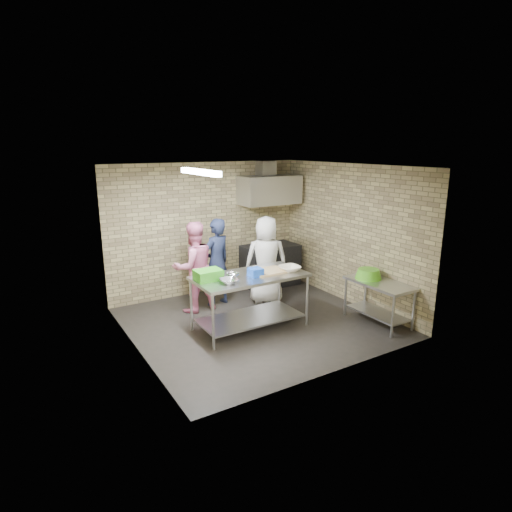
{
  "coord_description": "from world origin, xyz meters",
  "views": [
    {
      "loc": [
        -3.66,
        -5.99,
        3.04
      ],
      "look_at": [
        0.1,
        0.2,
        1.15
      ],
      "focal_mm": 30.08,
      "sensor_mm": 36.0,
      "label": 1
    }
  ],
  "objects": [
    {
      "name": "front_wall",
      "position": [
        0.0,
        -2.0,
        1.35
      ],
      "size": [
        4.2,
        0.06,
        2.7
      ],
      "primitive_type": "cube",
      "color": "tan",
      "rests_on": "ground"
    },
    {
      "name": "man_navy",
      "position": [
        -0.19,
        1.17,
        0.85
      ],
      "size": [
        0.71,
        0.56,
        1.7
      ],
      "primitive_type": "imported",
      "rotation": [
        0.0,
        0.0,
        3.42
      ],
      "color": "black",
      "rests_on": "floor"
    },
    {
      "name": "back_wall",
      "position": [
        0.0,
        2.0,
        1.35
      ],
      "size": [
        4.2,
        0.06,
        2.7
      ],
      "primitive_type": "cube",
      "color": "tan",
      "rests_on": "ground"
    },
    {
      "name": "side_counter",
      "position": [
        1.8,
        -1.1,
        0.38
      ],
      "size": [
        0.6,
        1.2,
        0.75
      ],
      "primitive_type": "cube",
      "color": "silver",
      "rests_on": "floor"
    },
    {
      "name": "ceiling",
      "position": [
        0.0,
        0.0,
        2.7
      ],
      "size": [
        4.2,
        4.2,
        0.0
      ],
      "primitive_type": "plane",
      "rotation": [
        3.14,
        0.0,
        0.0
      ],
      "color": "black",
      "rests_on": "ground"
    },
    {
      "name": "floor",
      "position": [
        0.0,
        0.0,
        0.0
      ],
      "size": [
        4.2,
        4.2,
        0.0
      ],
      "primitive_type": "plane",
      "color": "black",
      "rests_on": "ground"
    },
    {
      "name": "fluorescent_fixture",
      "position": [
        -1.0,
        0.0,
        2.64
      ],
      "size": [
        0.1,
        1.25,
        0.08
      ],
      "primitive_type": "cube",
      "color": "white",
      "rests_on": "ceiling"
    },
    {
      "name": "green_basin",
      "position": [
        1.78,
        -0.85,
        0.83
      ],
      "size": [
        0.46,
        0.46,
        0.17
      ],
      "primitive_type": null,
      "color": "#59C626",
      "rests_on": "side_counter"
    },
    {
      "name": "mixing_bowl_b",
      "position": [
        -0.52,
        -0.08,
        0.97
      ],
      "size": [
        0.24,
        0.24,
        0.07
      ],
      "primitive_type": "imported",
      "rotation": [
        0.0,
        0.0,
        -0.07
      ],
      "color": "silver",
      "rests_on": "prep_table"
    },
    {
      "name": "wall_shelf",
      "position": [
        1.65,
        1.89,
        1.92
      ],
      "size": [
        0.8,
        0.2,
        0.04
      ],
      "primitive_type": "cube",
      "color": "#3F2B19",
      "rests_on": "back_wall"
    },
    {
      "name": "hood_duct",
      "position": [
        1.35,
        1.85,
        2.55
      ],
      "size": [
        0.35,
        0.3,
        0.3
      ],
      "primitive_type": "cube",
      "color": "#A5A8AD",
      "rests_on": "back_wall"
    },
    {
      "name": "green_crate",
      "position": [
        -0.92,
        -0.01,
        1.02
      ],
      "size": [
        0.42,
        0.31,
        0.17
      ],
      "primitive_type": "cube",
      "color": "#2E971C",
      "rests_on": "prep_table"
    },
    {
      "name": "prep_table",
      "position": [
        -0.22,
        -0.13,
        0.47
      ],
      "size": [
        1.88,
        0.94,
        0.94
      ],
      "primitive_type": "cube",
      "color": "#AAADB1",
      "rests_on": "floor"
    },
    {
      "name": "woman_pink",
      "position": [
        -0.7,
        1.1,
        0.85
      ],
      "size": [
        0.85,
        0.68,
        1.69
      ],
      "primitive_type": "imported",
      "rotation": [
        0.0,
        0.0,
        3.18
      ],
      "color": "pink",
      "rests_on": "floor"
    },
    {
      "name": "bottle_green",
      "position": [
        1.8,
        1.89,
        2.02
      ],
      "size": [
        0.06,
        0.06,
        0.15
      ],
      "primitive_type": "cylinder",
      "color": "green",
      "rests_on": "wall_shelf"
    },
    {
      "name": "right_wall",
      "position": [
        2.1,
        0.0,
        1.35
      ],
      "size": [
        0.06,
        4.0,
        2.7
      ],
      "primitive_type": "cube",
      "color": "tan",
      "rests_on": "ground"
    },
    {
      "name": "stove",
      "position": [
        1.35,
        1.65,
        0.45
      ],
      "size": [
        1.2,
        0.7,
        0.9
      ],
      "primitive_type": "cube",
      "color": "black",
      "rests_on": "floor"
    },
    {
      "name": "left_wall",
      "position": [
        -2.1,
        0.0,
        1.35
      ],
      "size": [
        0.06,
        4.0,
        2.7
      ],
      "primitive_type": "cube",
      "color": "tan",
      "rests_on": "ground"
    },
    {
      "name": "woman_white",
      "position": [
        0.69,
        0.79,
        0.86
      ],
      "size": [
        0.99,
        0.86,
        1.72
      ],
      "primitive_type": "imported",
      "rotation": [
        0.0,
        0.0,
        2.69
      ],
      "color": "white",
      "rests_on": "floor"
    },
    {
      "name": "mixing_bowl_a",
      "position": [
        -0.72,
        -0.33,
        0.97
      ],
      "size": [
        0.31,
        0.31,
        0.07
      ],
      "primitive_type": "imported",
      "rotation": [
        0.0,
        0.0,
        -0.07
      ],
      "color": "silver",
      "rests_on": "prep_table"
    },
    {
      "name": "cutting_board",
      "position": [
        0.13,
        -0.15,
        0.95
      ],
      "size": [
        0.57,
        0.44,
        0.03
      ],
      "primitive_type": "cube",
      "color": "tan",
      "rests_on": "prep_table"
    },
    {
      "name": "ceramic_bowl",
      "position": [
        0.48,
        -0.28,
        0.98
      ],
      "size": [
        0.39,
        0.39,
        0.09
      ],
      "primitive_type": "imported",
      "rotation": [
        0.0,
        0.0,
        -0.07
      ],
      "color": "beige",
      "rests_on": "prep_table"
    },
    {
      "name": "blue_tub",
      "position": [
        -0.17,
        -0.23,
        1.01
      ],
      "size": [
        0.21,
        0.21,
        0.14
      ],
      "primitive_type": "cube",
      "color": "blue",
      "rests_on": "prep_table"
    },
    {
      "name": "range_hood",
      "position": [
        1.35,
        1.7,
        2.1
      ],
      "size": [
        1.3,
        0.6,
        0.6
      ],
      "primitive_type": "cube",
      "color": "silver",
      "rests_on": "back_wall"
    }
  ]
}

